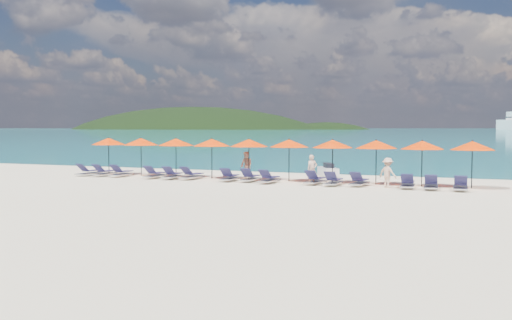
% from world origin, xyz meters
% --- Properties ---
extents(ground, '(1400.00, 1400.00, 0.00)m').
position_xyz_m(ground, '(0.00, 0.00, 0.00)').
color(ground, beige).
extents(sea, '(1600.00, 1300.00, 0.01)m').
position_xyz_m(sea, '(0.00, 660.00, 0.01)').
color(sea, '#1FA9B2').
rests_on(sea, ground).
extents(headland_main, '(374.00, 242.00, 126.50)m').
position_xyz_m(headland_main, '(-300.00, 540.00, -38.00)').
color(headland_main, black).
rests_on(headland_main, ground).
extents(headland_small, '(162.00, 126.00, 85.50)m').
position_xyz_m(headland_small, '(-150.00, 560.00, -35.00)').
color(headland_small, black).
rests_on(headland_small, ground).
extents(jetski, '(1.74, 2.25, 0.76)m').
position_xyz_m(jetski, '(2.29, 8.55, 0.31)').
color(jetski, silver).
rests_on(jetski, ground).
extents(beachgoer_a, '(0.64, 0.61, 1.48)m').
position_xyz_m(beachgoer_a, '(2.73, 3.88, 0.74)').
color(beachgoer_a, '#DFAE8F').
rests_on(beachgoer_a, ground).
extents(beachgoer_b, '(0.86, 0.74, 1.53)m').
position_xyz_m(beachgoer_b, '(-1.37, 4.91, 0.76)').
color(beachgoer_b, '#DFAE8F').
rests_on(beachgoer_b, ground).
extents(beachgoer_c, '(1.02, 0.78, 1.43)m').
position_xyz_m(beachgoer_c, '(6.60, 3.45, 0.71)').
color(beachgoer_c, '#DFAE8F').
rests_on(beachgoer_c, ground).
extents(umbrella_0, '(2.10, 2.10, 2.28)m').
position_xyz_m(umbrella_0, '(-10.36, 4.62, 2.02)').
color(umbrella_0, black).
rests_on(umbrella_0, ground).
extents(umbrella_1, '(2.10, 2.10, 2.28)m').
position_xyz_m(umbrella_1, '(-8.10, 4.72, 2.02)').
color(umbrella_1, black).
rests_on(umbrella_1, ground).
extents(umbrella_2, '(2.10, 2.10, 2.28)m').
position_xyz_m(umbrella_2, '(-5.69, 4.68, 2.02)').
color(umbrella_2, black).
rests_on(umbrella_2, ground).
extents(umbrella_3, '(2.10, 2.10, 2.28)m').
position_xyz_m(umbrella_3, '(-3.36, 4.64, 2.02)').
color(umbrella_3, black).
rests_on(umbrella_3, ground).
extents(umbrella_4, '(2.10, 2.10, 2.28)m').
position_xyz_m(umbrella_4, '(-1.12, 4.71, 2.02)').
color(umbrella_4, black).
rests_on(umbrella_4, ground).
extents(umbrella_5, '(2.10, 2.10, 2.28)m').
position_xyz_m(umbrella_5, '(1.17, 4.78, 2.02)').
color(umbrella_5, black).
rests_on(umbrella_5, ground).
extents(umbrella_6, '(2.10, 2.10, 2.28)m').
position_xyz_m(umbrella_6, '(3.55, 4.76, 2.02)').
color(umbrella_6, black).
rests_on(umbrella_6, ground).
extents(umbrella_7, '(2.10, 2.10, 2.28)m').
position_xyz_m(umbrella_7, '(5.80, 4.76, 2.02)').
color(umbrella_7, black).
rests_on(umbrella_7, ground).
extents(umbrella_8, '(2.10, 2.10, 2.28)m').
position_xyz_m(umbrella_8, '(8.03, 4.65, 2.02)').
color(umbrella_8, black).
rests_on(umbrella_8, ground).
extents(umbrella_9, '(2.10, 2.10, 2.28)m').
position_xyz_m(umbrella_9, '(10.31, 4.66, 2.02)').
color(umbrella_9, black).
rests_on(umbrella_9, ground).
extents(lounger_0, '(0.78, 1.75, 0.66)m').
position_xyz_m(lounger_0, '(-10.89, 3.39, 0.24)').
color(lounger_0, silver).
rests_on(lounger_0, ground).
extents(lounger_1, '(0.68, 1.72, 0.66)m').
position_xyz_m(lounger_1, '(-9.83, 3.46, 0.24)').
color(lounger_1, silver).
rests_on(lounger_1, ground).
extents(lounger_2, '(0.64, 1.71, 0.66)m').
position_xyz_m(lounger_2, '(-8.65, 3.52, 0.24)').
color(lounger_2, silver).
rests_on(lounger_2, ground).
extents(lounger_3, '(0.66, 1.71, 0.66)m').
position_xyz_m(lounger_3, '(-6.31, 3.42, 0.24)').
color(lounger_3, silver).
rests_on(lounger_3, ground).
extents(lounger_4, '(0.73, 1.74, 0.66)m').
position_xyz_m(lounger_4, '(-5.16, 3.41, 0.24)').
color(lounger_4, silver).
rests_on(lounger_4, ground).
extents(lounger_5, '(0.79, 1.75, 0.66)m').
position_xyz_m(lounger_5, '(-4.09, 3.62, 0.24)').
color(lounger_5, silver).
rests_on(lounger_5, ground).
extents(lounger_6, '(0.75, 1.74, 0.66)m').
position_xyz_m(lounger_6, '(-1.71, 3.48, 0.24)').
color(lounger_6, silver).
rests_on(lounger_6, ground).
extents(lounger_7, '(0.65, 1.71, 0.66)m').
position_xyz_m(lounger_7, '(-0.58, 3.63, 0.24)').
color(lounger_7, silver).
rests_on(lounger_7, ground).
extents(lounger_8, '(0.69, 1.72, 0.66)m').
position_xyz_m(lounger_8, '(0.61, 3.28, 0.24)').
color(lounger_8, silver).
rests_on(lounger_8, ground).
extents(lounger_9, '(0.79, 1.75, 0.66)m').
position_xyz_m(lounger_9, '(2.98, 3.61, 0.24)').
color(lounger_9, silver).
rests_on(lounger_9, ground).
extents(lounger_10, '(0.64, 1.71, 0.66)m').
position_xyz_m(lounger_10, '(3.99, 3.31, 0.24)').
color(lounger_10, silver).
rests_on(lounger_10, ground).
extents(lounger_11, '(0.74, 1.74, 0.66)m').
position_xyz_m(lounger_11, '(5.21, 3.59, 0.24)').
color(lounger_11, silver).
rests_on(lounger_11, ground).
extents(lounger_12, '(0.74, 1.74, 0.66)m').
position_xyz_m(lounger_12, '(7.53, 3.41, 0.24)').
color(lounger_12, silver).
rests_on(lounger_12, ground).
extents(lounger_13, '(0.74, 1.74, 0.66)m').
position_xyz_m(lounger_13, '(8.60, 3.33, 0.24)').
color(lounger_13, silver).
rests_on(lounger_13, ground).
extents(lounger_14, '(0.71, 1.73, 0.66)m').
position_xyz_m(lounger_14, '(9.88, 3.31, 0.24)').
color(lounger_14, silver).
rests_on(lounger_14, ground).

